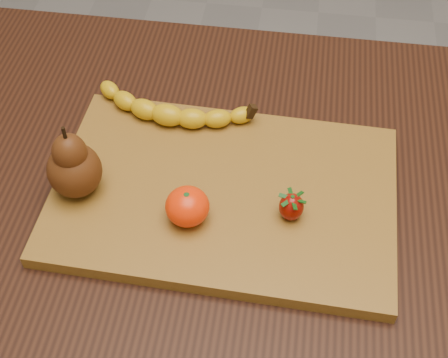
# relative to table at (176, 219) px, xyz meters

# --- Properties ---
(table) EXTENTS (1.00, 0.70, 0.76)m
(table) POSITION_rel_table_xyz_m (0.00, 0.00, 0.00)
(table) COLOR black
(table) RESTS_ON ground
(cutting_board) EXTENTS (0.46, 0.31, 0.02)m
(cutting_board) POSITION_rel_table_xyz_m (0.08, -0.03, 0.11)
(cutting_board) COLOR brown
(cutting_board) RESTS_ON table
(banana) EXTENTS (0.21, 0.08, 0.03)m
(banana) POSITION_rel_table_xyz_m (-0.02, 0.08, 0.13)
(banana) COLOR #D0A409
(banana) RESTS_ON cutting_board
(pear) EXTENTS (0.07, 0.07, 0.11)m
(pear) POSITION_rel_table_xyz_m (-0.11, -0.05, 0.17)
(pear) COLOR #4B240C
(pear) RESTS_ON cutting_board
(mandarin) EXTENTS (0.07, 0.07, 0.05)m
(mandarin) POSITION_rel_table_xyz_m (0.04, -0.08, 0.14)
(mandarin) COLOR #F82D02
(mandarin) RESTS_ON cutting_board
(strawberry) EXTENTS (0.04, 0.04, 0.04)m
(strawberry) POSITION_rel_table_xyz_m (0.17, -0.06, 0.14)
(strawberry) COLOR #7E0903
(strawberry) RESTS_ON cutting_board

